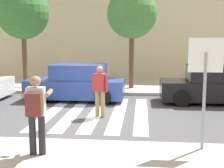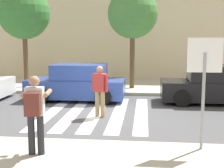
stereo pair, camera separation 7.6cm
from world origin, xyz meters
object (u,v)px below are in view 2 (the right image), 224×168
object	(u,v)px
stop_sign	(204,69)
parked_car_black	(213,86)
street_tree_west	(24,14)
street_tree_center	(133,14)
photographer_with_backpack	(35,108)
pedestrian_crossing	(100,89)
parked_car_blue	(77,83)

from	to	relation	value
stop_sign	parked_car_black	world-z (taller)	stop_sign
street_tree_west	street_tree_center	distance (m)	5.46
photographer_with_backpack	pedestrian_crossing	bearing A→B (deg)	77.86
stop_sign	parked_car_black	size ratio (longest dim) A/B	0.61
pedestrian_crossing	parked_car_blue	bearing A→B (deg)	116.65
street_tree_west	pedestrian_crossing	bearing A→B (deg)	-48.96
stop_sign	parked_car_black	distance (m)	6.17
photographer_with_backpack	street_tree_west	distance (m)	10.28
parked_car_black	street_tree_center	world-z (taller)	street_tree_center
parked_car_blue	parked_car_black	xyz separation A→B (m)	(5.62, -0.00, 0.00)
street_tree_west	street_tree_center	world-z (taller)	street_tree_west
parked_car_black	street_tree_west	world-z (taller)	street_tree_west
photographer_with_backpack	street_tree_west	world-z (taller)	street_tree_west
street_tree_west	street_tree_center	bearing A→B (deg)	1.35
parked_car_blue	street_tree_west	world-z (taller)	street_tree_west
pedestrian_crossing	street_tree_center	world-z (taller)	street_tree_center
pedestrian_crossing	street_tree_west	bearing A→B (deg)	131.04
parked_car_blue	parked_car_black	size ratio (longest dim) A/B	1.00
pedestrian_crossing	street_tree_west	distance (m)	7.59
pedestrian_crossing	street_tree_center	bearing A→B (deg)	81.08
parked_car_blue	street_tree_center	size ratio (longest dim) A/B	0.83
street_tree_west	photographer_with_backpack	bearing A→B (deg)	-67.68
pedestrian_crossing	parked_car_black	xyz separation A→B (m)	(4.26, 2.72, -0.25)
street_tree_center	pedestrian_crossing	bearing A→B (deg)	-98.92
stop_sign	street_tree_west	distance (m)	11.37
photographer_with_backpack	parked_car_black	world-z (taller)	photographer_with_backpack
parked_car_blue	street_tree_center	bearing A→B (deg)	50.67
street_tree_west	parked_car_blue	bearing A→B (deg)	-38.45
pedestrian_crossing	street_tree_west	xyz separation A→B (m)	(-4.61, 5.29, 2.88)
pedestrian_crossing	parked_car_black	bearing A→B (deg)	32.56
stop_sign	photographer_with_backpack	size ratio (longest dim) A/B	1.46
stop_sign	street_tree_center	world-z (taller)	street_tree_center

